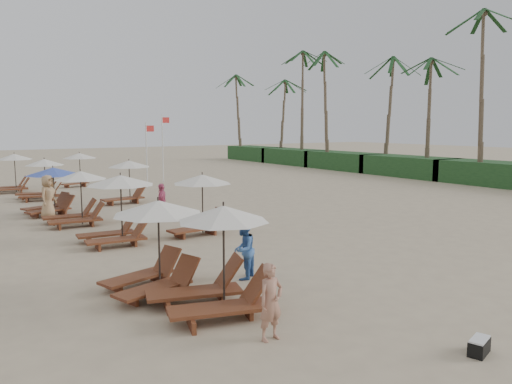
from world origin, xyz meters
TOP-DOWN VIEW (x-y plane):
  - ground at (0.00, 0.00)m, footprint 160.00×160.00m
  - shrub_hedge at (22.00, 14.50)m, footprint 3.20×53.00m
  - palm_row at (21.91, 15.40)m, footprint 7.00×52.00m
  - lounger_station_0 at (-5.38, -3.09)m, footprint 2.68×2.59m
  - lounger_station_1 at (-5.99, -1.07)m, footprint 2.60×2.32m
  - lounger_station_2 at (-5.14, 4.38)m, footprint 2.65×2.33m
  - lounger_station_3 at (-5.48, 8.62)m, footprint 2.61×2.12m
  - lounger_station_4 at (-5.83, 11.88)m, footprint 2.71×2.44m
  - lounger_station_5 at (-5.34, 16.98)m, footprint 2.64×2.48m
  - lounger_station_6 at (-6.25, 21.18)m, footprint 2.54×2.09m
  - inland_station_0 at (-2.01, 4.19)m, footprint 2.78×2.24m
  - inland_station_1 at (-1.79, 13.12)m, footprint 2.86×2.24m
  - inland_station_2 at (-2.05, 22.02)m, footprint 2.56×2.24m
  - beachgoer_near at (-5.13, -5.00)m, footprint 0.58×0.41m
  - beachgoer_mid_a at (-3.54, -1.44)m, footprint 0.98×0.95m
  - beachgoer_far_a at (-2.20, 7.32)m, footprint 0.89×1.01m
  - beachgoer_far_b at (-6.08, 10.88)m, footprint 1.07×1.10m
  - duffel_bag at (-2.36, -7.54)m, footprint 0.59×0.42m
  - flag_pole_near at (1.61, 18.86)m, footprint 0.60×0.08m
  - flag_pole_far at (3.64, 21.05)m, footprint 0.60×0.08m

SIDE VIEW (x-z plane):
  - ground at x=0.00m, z-range 0.00..0.00m
  - duffel_bag at x=-2.36m, z-range 0.00..0.30m
  - beachgoer_near at x=-5.13m, z-range 0.00..1.50m
  - beachgoer_mid_a at x=-3.54m, z-range 0.00..1.60m
  - shrub_hedge at x=22.00m, z-range 0.00..1.60m
  - beachgoer_far_a at x=-2.20m, z-range 0.00..1.63m
  - beachgoer_far_b at x=-6.08m, z-range 0.00..1.91m
  - lounger_station_0 at x=-5.38m, z-range -0.18..2.15m
  - lounger_station_5 at x=-5.34m, z-range -0.11..2.11m
  - lounger_station_3 at x=-5.48m, z-range -0.09..2.11m
  - lounger_station_6 at x=-6.25m, z-range -0.09..2.26m
  - lounger_station_1 at x=-5.99m, z-range 0.00..2.25m
  - lounger_station_4 at x=-5.83m, z-range 0.07..2.21m
  - lounger_station_2 at x=-5.14m, z-range 0.00..2.37m
  - inland_station_1 at x=-1.79m, z-range 0.17..2.39m
  - inland_station_0 at x=-2.01m, z-range 0.21..2.43m
  - inland_station_2 at x=-2.05m, z-range 0.37..2.59m
  - flag_pole_near at x=1.61m, z-range 0.24..4.50m
  - flag_pole_far at x=3.64m, z-range 0.25..5.09m
  - palm_row at x=21.91m, z-range 3.76..16.06m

